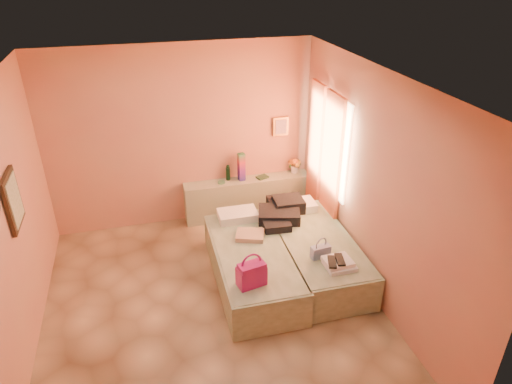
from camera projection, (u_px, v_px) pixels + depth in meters
ground at (213, 309)px, 5.60m from camera, size 4.50×4.50×0.00m
room_walls at (215, 156)px, 5.29m from camera, size 4.02×4.51×2.81m
headboard_ledge at (248, 197)px, 7.46m from camera, size 2.05×0.30×0.65m
bed_left at (252, 266)px, 5.96m from camera, size 0.93×2.01×0.50m
bed_right at (315, 254)px, 6.20m from camera, size 0.93×2.01×0.50m
water_bottle at (228, 173)px, 7.24m from camera, size 0.08×0.08×0.24m
rainbow_box at (241, 167)px, 7.19m from camera, size 0.11×0.11×0.45m
small_dish at (221, 182)px, 7.19m from camera, size 0.12×0.12×0.03m
green_book at (262, 177)px, 7.35m from camera, size 0.21×0.18×0.03m
flower_vase at (295, 164)px, 7.48m from camera, size 0.26×0.26×0.28m
magenta_handbag at (251, 274)px, 5.17m from camera, size 0.35×0.24×0.30m
khaki_garment at (250, 235)px, 6.09m from camera, size 0.44×0.40×0.06m
clothes_pile at (283, 213)px, 6.49m from camera, size 0.72×0.72×0.19m
blue_handbag at (321, 252)px, 5.68m from camera, size 0.26×0.13×0.16m
towel_stack at (340, 264)px, 5.51m from camera, size 0.35×0.30×0.10m
sandal_pair at (336, 261)px, 5.45m from camera, size 0.25×0.29×0.03m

